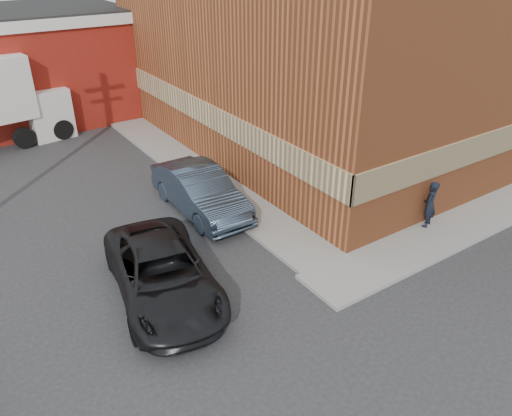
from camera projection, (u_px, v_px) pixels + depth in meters
ground at (308, 273)px, 14.76m from camera, size 90.00×90.00×0.00m
brick_building at (332, 36)px, 23.25m from camera, size 14.25×18.25×9.36m
sidewalk_south at (488, 214)px, 17.76m from camera, size 16.00×1.80×0.12m
sidewalk_west at (187, 165)px, 21.58m from camera, size 1.80×18.00×0.12m
man at (430, 204)px, 16.56m from camera, size 0.70×0.58×1.63m
sedan at (200, 191)px, 17.72m from camera, size 1.74×4.90×1.61m
suv_a at (163, 274)px, 13.47m from camera, size 3.34×5.66×1.48m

